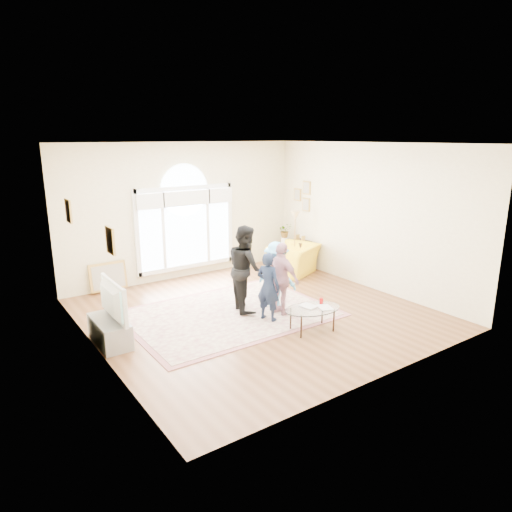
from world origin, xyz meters
TOP-DOWN VIEW (x-y plane):
  - ground at (0.00, 0.00)m, footprint 6.00×6.00m
  - room_shell at (0.01, 2.83)m, footprint 6.00×6.00m
  - area_rug at (-0.47, 0.27)m, footprint 3.60×2.60m
  - rug_border at (-0.47, 0.27)m, footprint 3.80×2.80m
  - tv_console at (-2.75, 0.30)m, footprint 0.45×1.00m
  - television at (-2.74, 0.30)m, footprint 0.17×1.12m
  - coffee_table at (0.33, -1.22)m, footprint 1.13×0.83m
  - armchair at (2.25, 1.62)m, footprint 1.43×1.35m
  - side_cabinet at (2.78, 2.02)m, footprint 0.40×0.50m
  - floor_lamp at (2.52, 1.93)m, footprint 0.30×0.30m
  - plant_pedestal at (2.70, 2.56)m, footprint 0.20×0.20m
  - potted_plant at (2.70, 2.56)m, footprint 0.38×0.35m
  - leaning_picture at (-1.95, 2.90)m, footprint 0.80×0.14m
  - child_navy at (-0.03, -0.40)m, footprint 0.47×0.55m
  - child_black at (-0.09, 0.25)m, footprint 0.85×0.97m
  - child_pink at (0.35, -0.31)m, footprint 0.48×0.86m
  - child_blue at (0.48, 0.02)m, footprint 0.73×0.97m

SIDE VIEW (x-z plane):
  - ground at x=0.00m, z-range 0.00..0.00m
  - leaning_picture at x=-1.95m, z-range -0.31..0.31m
  - rug_border at x=-0.47m, z-range 0.00..0.01m
  - area_rug at x=-0.47m, z-range 0.00..0.02m
  - tv_console at x=-2.75m, z-range 0.00..0.42m
  - side_cabinet at x=2.78m, z-range 0.00..0.70m
  - plant_pedestal at x=2.70m, z-range 0.00..0.70m
  - armchair at x=2.25m, z-range 0.00..0.73m
  - coffee_table at x=0.33m, z-range 0.13..0.67m
  - child_navy at x=-0.03m, z-range 0.02..1.30m
  - child_blue at x=0.48m, z-range 0.02..1.35m
  - child_pink at x=0.35m, z-range 0.02..1.41m
  - television at x=-2.74m, z-range 0.42..1.06m
  - child_black at x=-0.09m, z-range 0.02..1.70m
  - potted_plant at x=2.70m, z-range 0.70..1.08m
  - floor_lamp at x=2.52m, z-range 0.53..2.04m
  - room_shell at x=0.01m, z-range -1.43..4.57m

